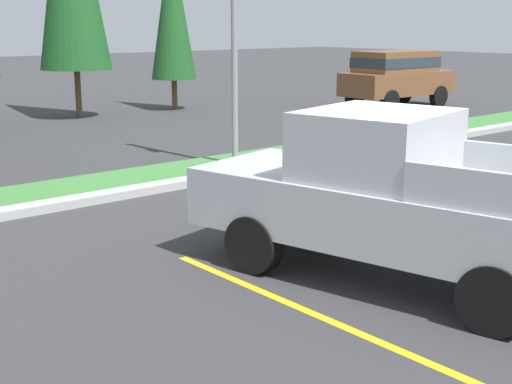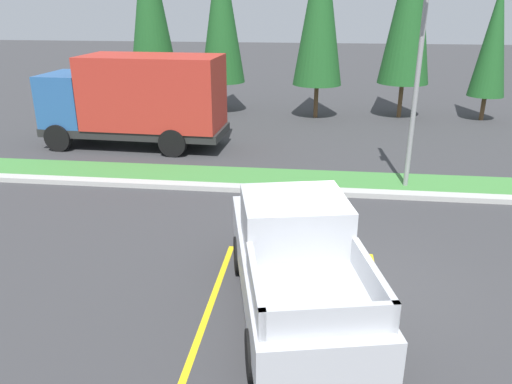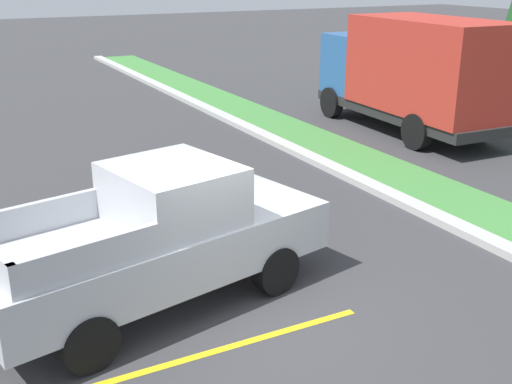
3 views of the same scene
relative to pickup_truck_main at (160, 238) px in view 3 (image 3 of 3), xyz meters
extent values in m
plane|color=#38383A|center=(0.87, 0.93, -1.04)|extent=(120.00, 120.00, 0.00)
cube|color=yellow|center=(-1.54, -0.05, -1.04)|extent=(0.12, 4.80, 0.01)
cube|color=yellow|center=(1.56, -0.05, -1.04)|extent=(0.12, 4.80, 0.01)
cube|color=#B2B2AD|center=(0.87, 5.93, -0.97)|extent=(56.00, 0.40, 0.15)
cylinder|color=black|center=(-1.16, 1.28, -0.66)|extent=(0.44, 0.80, 0.76)
cylinder|color=black|center=(0.50, 1.65, -0.66)|extent=(0.44, 0.80, 0.76)
cylinder|color=black|center=(-0.48, -1.75, -0.66)|extent=(0.44, 0.80, 0.76)
cylinder|color=black|center=(1.18, -1.38, -0.66)|extent=(0.44, 0.80, 0.76)
cube|color=silver|center=(0.01, -0.05, -0.16)|extent=(2.98, 5.49, 0.76)
cube|color=silver|center=(-0.05, 0.24, 0.64)|extent=(2.07, 1.94, 0.84)
cube|color=#2D3842|center=(-0.23, 1.04, 0.69)|extent=(1.59, 0.41, 0.63)
cube|color=silver|center=(-0.50, -1.65, 0.44)|extent=(0.51, 1.88, 0.44)
cube|color=silver|center=(1.16, -1.28, 0.44)|extent=(0.51, 1.88, 0.44)
cube|color=silver|center=(-0.54, 2.44, -0.40)|extent=(1.80, 0.55, 0.28)
cylinder|color=black|center=(-9.19, 9.23, -0.54)|extent=(1.01, 0.34, 1.00)
cylinder|color=black|center=(-9.10, 11.43, -0.54)|extent=(1.01, 0.34, 1.00)
cylinder|color=black|center=(-4.79, 9.05, -0.54)|extent=(1.01, 0.34, 1.00)
cylinder|color=black|center=(-4.70, 11.25, -0.54)|extent=(1.01, 0.34, 1.00)
cube|color=#262626|center=(-6.55, 10.22, -0.39)|extent=(6.89, 2.57, 0.30)
cube|color=#285693|center=(-9.09, 10.33, 0.71)|extent=(1.69, 2.36, 1.90)
cube|color=#2D3842|center=(-9.91, 10.36, 0.96)|extent=(0.14, 2.10, 0.90)
cube|color=#B22D23|center=(-5.75, 10.19, 1.06)|extent=(5.09, 2.60, 2.60)
camera|label=1|loc=(-6.78, -5.36, 2.11)|focal=49.91mm
camera|label=2|loc=(0.25, -7.70, 4.21)|focal=35.08mm
camera|label=3|loc=(8.11, -2.67, 3.72)|focal=44.39mm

